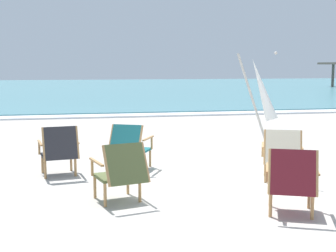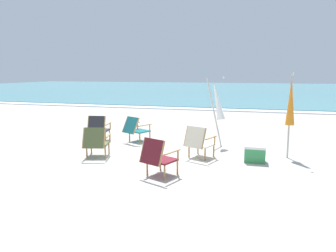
{
  "view_description": "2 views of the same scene",
  "coord_description": "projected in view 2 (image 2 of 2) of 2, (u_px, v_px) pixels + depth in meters",
  "views": [
    {
      "loc": [
        -2.26,
        -6.13,
        1.75
      ],
      "look_at": [
        -0.59,
        2.07,
        0.67
      ],
      "focal_mm": 50.0,
      "sensor_mm": 36.0,
      "label": 1
    },
    {
      "loc": [
        1.92,
        -6.89,
        2.13
      ],
      "look_at": [
        -0.34,
        1.61,
        0.54
      ],
      "focal_mm": 32.0,
      "sensor_mm": 36.0,
      "label": 2
    }
  ],
  "objects": [
    {
      "name": "ground_plane",
      "position": [
        164.0,
        159.0,
        7.42
      ],
      "size": [
        80.0,
        80.0,
        0.0
      ],
      "primitive_type": "plane",
      "color": "#B2AAA0"
    },
    {
      "name": "sea",
      "position": [
        231.0,
        89.0,
        36.37
      ],
      "size": [
        80.0,
        40.0,
        0.1
      ],
      "primitive_type": "cube",
      "color": "teal",
      "rests_on": "ground"
    },
    {
      "name": "surf_band",
      "position": [
        212.0,
        109.0,
        17.07
      ],
      "size": [
        80.0,
        1.1,
        0.06
      ],
      "primitive_type": "cube",
      "color": "white",
      "rests_on": "ground"
    },
    {
      "name": "beach_chair_front_left",
      "position": [
        96.0,
        141.0,
        7.47
      ],
      "size": [
        0.74,
        0.85,
        0.79
      ],
      "color": "#515B33",
      "rests_on": "ground"
    },
    {
      "name": "beach_chair_back_left",
      "position": [
        198.0,
        141.0,
        7.42
      ],
      "size": [
        0.79,
        0.84,
        0.82
      ],
      "color": "beige",
      "rests_on": "ground"
    },
    {
      "name": "beach_chair_mid_center",
      "position": [
        136.0,
        128.0,
        9.17
      ],
      "size": [
        0.85,
        0.92,
        0.79
      ],
      "color": "#196066",
      "rests_on": "ground"
    },
    {
      "name": "beach_chair_back_right",
      "position": [
        158.0,
        156.0,
        6.12
      ],
      "size": [
        0.79,
        0.85,
        0.82
      ],
      "color": "maroon",
      "rests_on": "ground"
    },
    {
      "name": "beach_chair_front_right",
      "position": [
        98.0,
        128.0,
        9.25
      ],
      "size": [
        0.67,
        0.75,
        0.82
      ],
      "color": "#28282D",
      "rests_on": "ground"
    },
    {
      "name": "umbrella_furled_white",
      "position": [
        217.0,
        101.0,
        8.61
      ],
      "size": [
        0.68,
        0.64,
        2.01
      ],
      "color": "#B7B2A8",
      "rests_on": "ground"
    },
    {
      "name": "umbrella_furled_orange",
      "position": [
        291.0,
        103.0,
        7.38
      ],
      "size": [
        0.22,
        0.41,
        2.11
      ],
      "color": "#B7B2A8",
      "rests_on": "ground"
    },
    {
      "name": "cooler_box",
      "position": [
        255.0,
        154.0,
        7.17
      ],
      "size": [
        0.49,
        0.35,
        0.4
      ],
      "color": "#338C4C",
      "rests_on": "ground"
    }
  ]
}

